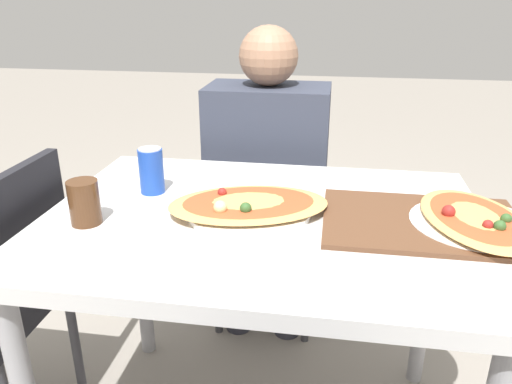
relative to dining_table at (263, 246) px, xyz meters
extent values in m
cube|color=silver|center=(0.00, 0.00, 0.06)|extent=(1.08, 0.79, 0.04)
cylinder|color=#99999E|center=(-0.49, 0.34, -0.31)|extent=(0.05, 0.05, 0.71)
cylinder|color=#99999E|center=(0.49, 0.34, -0.31)|extent=(0.05, 0.05, 0.71)
cube|color=black|center=(-0.08, 0.66, -0.22)|extent=(0.40, 0.40, 0.04)
cube|color=black|center=(-0.08, 0.84, -0.01)|extent=(0.38, 0.03, 0.39)
cylinder|color=#38383D|center=(0.09, 0.49, -0.45)|extent=(0.03, 0.03, 0.42)
cylinder|color=#38383D|center=(-0.25, 0.49, -0.45)|extent=(0.03, 0.03, 0.42)
cylinder|color=#38383D|center=(0.09, 0.83, -0.45)|extent=(0.03, 0.03, 0.42)
cylinder|color=#38383D|center=(-0.25, 0.83, -0.45)|extent=(0.03, 0.03, 0.42)
cube|color=black|center=(-0.62, -0.07, -0.01)|extent=(0.03, 0.38, 0.39)
cylinder|color=#38383D|center=(-0.63, 0.10, -0.45)|extent=(0.03, 0.03, 0.42)
cylinder|color=#2D2D38|center=(0.02, 0.52, -0.43)|extent=(0.10, 0.10, 0.46)
cylinder|color=#2D2D38|center=(-0.17, 0.52, -0.43)|extent=(0.10, 0.10, 0.46)
cube|color=#333847|center=(-0.08, 0.63, 0.04)|extent=(0.43, 0.26, 0.49)
sphere|color=#997056|center=(-0.08, 0.63, 0.39)|extent=(0.20, 0.20, 0.20)
cylinder|color=white|center=(-0.04, 0.01, 0.09)|extent=(0.31, 0.31, 0.01)
ellipsoid|color=tan|center=(-0.04, 0.01, 0.11)|extent=(0.45, 0.35, 0.02)
ellipsoid|color=#C14C28|center=(-0.04, 0.01, 0.11)|extent=(0.37, 0.28, 0.01)
sphere|color=maroon|center=(-0.11, 0.04, 0.12)|extent=(0.02, 0.02, 0.02)
sphere|color=#335928|center=(-0.04, -0.05, 0.12)|extent=(0.03, 0.03, 0.03)
sphere|color=beige|center=(-0.10, -0.06, 0.12)|extent=(0.03, 0.03, 0.03)
cylinder|color=#1E47B2|center=(-0.32, 0.10, 0.14)|extent=(0.07, 0.07, 0.12)
cylinder|color=silver|center=(-0.32, 0.10, 0.21)|extent=(0.06, 0.06, 0.00)
cylinder|color=#4C2D19|center=(-0.41, -0.11, 0.14)|extent=(0.07, 0.07, 0.11)
cube|color=brown|center=(0.38, 0.01, 0.09)|extent=(0.46, 0.33, 0.01)
cylinder|color=white|center=(0.49, 0.01, 0.09)|extent=(0.29, 0.29, 0.01)
ellipsoid|color=tan|center=(0.49, 0.01, 0.11)|extent=(0.29, 0.40, 0.02)
ellipsoid|color=#C14C28|center=(0.49, 0.01, 0.11)|extent=(0.24, 0.33, 0.01)
sphere|color=maroon|center=(0.51, -0.05, 0.12)|extent=(0.02, 0.02, 0.02)
sphere|color=maroon|center=(0.43, 0.01, 0.12)|extent=(0.03, 0.03, 0.03)
sphere|color=#335928|center=(0.55, -0.01, 0.12)|extent=(0.02, 0.02, 0.02)
sphere|color=#335928|center=(0.53, -0.06, 0.12)|extent=(0.03, 0.03, 0.03)
camera|label=1|loc=(0.16, -1.11, 0.60)|focal=35.00mm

